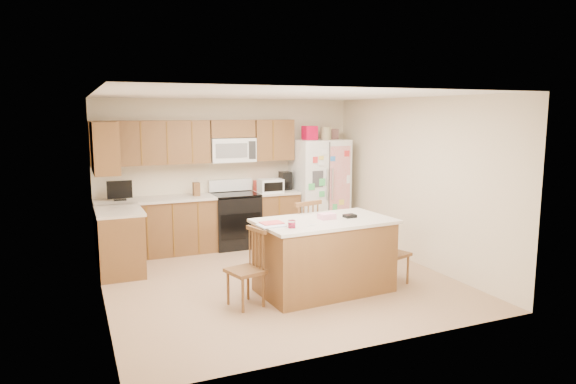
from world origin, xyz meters
name	(u,v)px	position (x,y,z in m)	size (l,w,h in m)	color
ground	(277,280)	(0.00, 0.00, 0.00)	(4.50, 4.50, 0.00)	#AA7C5E
room_shell	(277,176)	(0.00, 0.00, 1.44)	(4.60, 4.60, 2.52)	beige
cabinetry	(178,199)	(-0.98, 1.79, 0.91)	(3.36, 1.56, 2.15)	brown
stove	(235,219)	(0.00, 1.94, 0.47)	(0.76, 0.65, 1.13)	black
refrigerator	(319,188)	(1.57, 1.87, 0.92)	(0.90, 0.79, 2.04)	white
island	(324,255)	(0.39, -0.64, 0.47)	(1.80, 1.11, 1.03)	brown
windsor_chair_left	(247,270)	(-0.68, -0.74, 0.44)	(0.47, 0.48, 0.93)	brown
windsor_chair_back	(301,240)	(0.37, 0.03, 0.51)	(0.56, 0.55, 1.09)	brown
windsor_chair_right	(392,253)	(1.34, -0.75, 0.42)	(0.46, 0.48, 0.88)	brown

